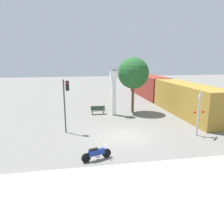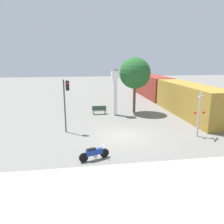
{
  "view_description": "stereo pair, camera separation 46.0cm",
  "coord_description": "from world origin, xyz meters",
  "px_view_note": "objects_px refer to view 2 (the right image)",
  "views": [
    {
      "loc": [
        -3.88,
        -16.23,
        6.11
      ],
      "look_at": [
        -0.71,
        1.43,
        1.68
      ],
      "focal_mm": 35.0,
      "sensor_mm": 36.0,
      "label": 1
    },
    {
      "loc": [
        -3.43,
        -16.31,
        6.11
      ],
      "look_at": [
        -0.71,
        1.43,
        1.68
      ],
      "focal_mm": 35.0,
      "sensor_mm": 36.0,
      "label": 2
    }
  ],
  "objects_px": {
    "street_tree": "(135,73)",
    "motorcycle": "(94,153)",
    "railroad_crossing_signal": "(199,113)",
    "freight_train": "(166,91)",
    "bench": "(99,110)",
    "clock_tower": "(115,85)",
    "traffic_light": "(66,97)"
  },
  "relations": [
    {
      "from": "freight_train",
      "to": "bench",
      "type": "height_order",
      "value": "freight_train"
    },
    {
      "from": "motorcycle",
      "to": "bench",
      "type": "xyz_separation_m",
      "value": [
        1.39,
        11.29,
        0.07
      ]
    },
    {
      "from": "clock_tower",
      "to": "bench",
      "type": "xyz_separation_m",
      "value": [
        -1.69,
        0.61,
        -2.8
      ]
    },
    {
      "from": "clock_tower",
      "to": "railroad_crossing_signal",
      "type": "xyz_separation_m",
      "value": [
        5.4,
        -7.75,
        -1.32
      ]
    },
    {
      "from": "motorcycle",
      "to": "railroad_crossing_signal",
      "type": "xyz_separation_m",
      "value": [
        8.49,
        2.93,
        1.55
      ]
    },
    {
      "from": "clock_tower",
      "to": "bench",
      "type": "height_order",
      "value": "clock_tower"
    },
    {
      "from": "motorcycle",
      "to": "freight_train",
      "type": "xyz_separation_m",
      "value": [
        11.04,
        15.75,
        1.28
      ]
    },
    {
      "from": "motorcycle",
      "to": "street_tree",
      "type": "bearing_deg",
      "value": 45.78
    },
    {
      "from": "clock_tower",
      "to": "railroad_crossing_signal",
      "type": "height_order",
      "value": "clock_tower"
    },
    {
      "from": "street_tree",
      "to": "traffic_light",
      "type": "bearing_deg",
      "value": -141.12
    },
    {
      "from": "clock_tower",
      "to": "bench",
      "type": "relative_size",
      "value": 3.16
    },
    {
      "from": "freight_train",
      "to": "railroad_crossing_signal",
      "type": "relative_size",
      "value": 6.93
    },
    {
      "from": "motorcycle",
      "to": "railroad_crossing_signal",
      "type": "relative_size",
      "value": 0.53
    },
    {
      "from": "street_tree",
      "to": "clock_tower",
      "type": "bearing_deg",
      "value": -161.5
    },
    {
      "from": "street_tree",
      "to": "bench",
      "type": "bearing_deg",
      "value": -177.42
    },
    {
      "from": "freight_train",
      "to": "bench",
      "type": "bearing_deg",
      "value": -155.18
    },
    {
      "from": "railroad_crossing_signal",
      "to": "bench",
      "type": "xyz_separation_m",
      "value": [
        -7.09,
        8.36,
        -1.47
      ]
    },
    {
      "from": "motorcycle",
      "to": "traffic_light",
      "type": "relative_size",
      "value": 0.43
    },
    {
      "from": "street_tree",
      "to": "bench",
      "type": "distance_m",
      "value": 5.7
    },
    {
      "from": "freight_train",
      "to": "railroad_crossing_signal",
      "type": "height_order",
      "value": "railroad_crossing_signal"
    },
    {
      "from": "bench",
      "to": "clock_tower",
      "type": "bearing_deg",
      "value": -19.8
    },
    {
      "from": "freight_train",
      "to": "traffic_light",
      "type": "relative_size",
      "value": 5.58
    },
    {
      "from": "motorcycle",
      "to": "traffic_light",
      "type": "xyz_separation_m",
      "value": [
        -1.85,
        5.58,
        2.64
      ]
    },
    {
      "from": "clock_tower",
      "to": "street_tree",
      "type": "distance_m",
      "value": 2.77
    },
    {
      "from": "motorcycle",
      "to": "freight_train",
      "type": "distance_m",
      "value": 19.28
    },
    {
      "from": "traffic_light",
      "to": "railroad_crossing_signal",
      "type": "distance_m",
      "value": 10.73
    },
    {
      "from": "traffic_light",
      "to": "street_tree",
      "type": "relative_size",
      "value": 0.71
    },
    {
      "from": "street_tree",
      "to": "motorcycle",
      "type": "bearing_deg",
      "value": -115.42
    },
    {
      "from": "traffic_light",
      "to": "bench",
      "type": "relative_size",
      "value": 2.79
    },
    {
      "from": "freight_train",
      "to": "traffic_light",
      "type": "xyz_separation_m",
      "value": [
        -12.9,
        -10.17,
        1.35
      ]
    },
    {
      "from": "freight_train",
      "to": "bench",
      "type": "xyz_separation_m",
      "value": [
        -9.65,
        -4.46,
        -1.21
      ]
    },
    {
      "from": "clock_tower",
      "to": "traffic_light",
      "type": "relative_size",
      "value": 1.13
    }
  ]
}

